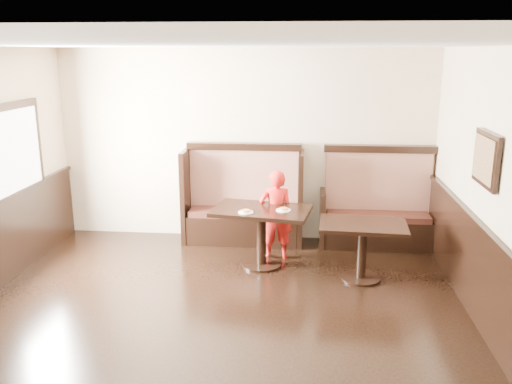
# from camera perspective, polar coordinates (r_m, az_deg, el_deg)

# --- Properties ---
(ground) EXTENTS (7.00, 7.00, 0.00)m
(ground) POSITION_cam_1_polar(r_m,az_deg,el_deg) (5.21, -5.78, -17.36)
(ground) COLOR black
(ground) RESTS_ON ground
(room_shell) EXTENTS (7.00, 7.00, 7.00)m
(room_shell) POSITION_cam_1_polar(r_m,az_deg,el_deg) (5.20, -8.63, -9.17)
(room_shell) COLOR beige
(room_shell) RESTS_ON ground
(booth_main) EXTENTS (1.75, 0.72, 1.45)m
(booth_main) POSITION_cam_1_polar(r_m,az_deg,el_deg) (7.99, -1.35, -1.52)
(booth_main) COLOR black
(booth_main) RESTS_ON ground
(booth_neighbor) EXTENTS (1.65, 0.72, 1.45)m
(booth_neighbor) POSITION_cam_1_polar(r_m,az_deg,el_deg) (8.02, 12.63, -2.17)
(booth_neighbor) COLOR black
(booth_neighbor) RESTS_ON ground
(table_main) EXTENTS (1.33, 0.95, 0.78)m
(table_main) POSITION_cam_1_polar(r_m,az_deg,el_deg) (7.03, 0.58, -3.19)
(table_main) COLOR black
(table_main) RESTS_ON ground
(table_neighbor) EXTENTS (1.09, 0.75, 0.73)m
(table_neighbor) POSITION_cam_1_polar(r_m,az_deg,el_deg) (6.76, 11.16, -4.74)
(table_neighbor) COLOR black
(table_neighbor) RESTS_ON ground
(child) EXTENTS (0.48, 0.35, 1.23)m
(child) POSITION_cam_1_polar(r_m,az_deg,el_deg) (7.29, 2.11, -2.41)
(child) COLOR red
(child) RESTS_ON ground
(pizza_plate_left) EXTENTS (0.19, 0.19, 0.04)m
(pizza_plate_left) POSITION_cam_1_polar(r_m,az_deg,el_deg) (6.80, -1.09, -2.08)
(pizza_plate_left) COLOR white
(pizza_plate_left) RESTS_ON table_main
(pizza_plate_right) EXTENTS (0.19, 0.19, 0.04)m
(pizza_plate_right) POSITION_cam_1_polar(r_m,az_deg,el_deg) (6.90, 2.91, -1.86)
(pizza_plate_right) COLOR white
(pizza_plate_right) RESTS_ON table_main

